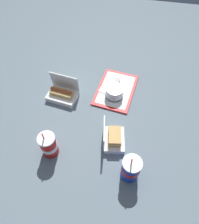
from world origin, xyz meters
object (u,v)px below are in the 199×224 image
Objects in this scene: cake_container at (114,92)px; plastic_fork at (127,84)px; clamshell_hotdog_front at (63,94)px; soda_cup_center at (49,145)px; food_tray at (116,90)px; ketchup_cup at (118,80)px; soda_cup_front at (131,169)px; clamshell_sandwich_back at (113,138)px.

cake_container is 0.15m from plastic_fork.
clamshell_hotdog_front is 0.43m from soda_cup_center.
food_tray is 3.14× the size of cake_container.
clamshell_hotdog_front reaches higher than ketchup_cup.
plastic_fork is 0.49× the size of clamshell_hotdog_front.
ketchup_cup is at bearing 153.56° from soda_cup_center.
plastic_fork is (0.01, 0.07, -0.01)m from ketchup_cup.
cake_container is 0.57× the size of clamshell_hotdog_front.
cake_container is at bearing -2.57° from ketchup_cup.
food_tray is at bearing 110.29° from clamshell_hotdog_front.
plastic_fork is 0.48× the size of soda_cup_front.
soda_cup_center is (0.62, -0.39, 0.07)m from plastic_fork.
ketchup_cup is 0.17× the size of soda_cup_center.
plastic_fork is (-0.12, 0.08, -0.03)m from cake_container.
soda_cup_front reaches higher than plastic_fork.
soda_cup_center is (-0.05, -0.48, -0.00)m from soda_cup_front.
clamshell_sandwich_back is at bearing -147.30° from soda_cup_front.
ketchup_cup is at bearing 177.43° from cake_container.
soda_cup_front reaches higher than clamshell_sandwich_back.
cake_container is 0.59m from soda_cup_center.
food_tray is at bearing -164.91° from soda_cup_front.
ketchup_cup is (-0.08, 0.00, 0.02)m from food_tray.
clamshell_hotdog_front reaches higher than plastic_fork.
soda_cup_front reaches higher than food_tray.
soda_cup_center is (0.50, -0.31, 0.03)m from cake_container.
clamshell_sandwich_back is 0.38m from soda_cup_center.
clamshell_sandwich_back is (0.36, 0.05, -0.01)m from cake_container.
food_tray is at bearing -15.23° from plastic_fork.
clamshell_hotdog_front is 1.17× the size of clamshell_sandwich_back.
soda_cup_front is at bearing 83.59° from soda_cup_center.
ketchup_cup is 0.50m from clamshell_sandwich_back.
plastic_fork is at bearing 78.91° from ketchup_cup.
food_tray is at bearing 175.62° from cake_container.
clamshell_sandwich_back reaches higher than ketchup_cup.
cake_container is 0.36m from clamshell_hotdog_front.
soda_cup_center reaches higher than plastic_fork.
soda_cup_front reaches higher than clamshell_hotdog_front.
clamshell_hotdog_front is (0.21, -0.36, 0.01)m from ketchup_cup.
food_tray is 1.75× the size of soda_cup_center.
clamshell_sandwich_back is at bearing 54.69° from clamshell_hotdog_front.
food_tray is 1.75× the size of soda_cup_front.
cake_container is at bearing 148.09° from soda_cup_center.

